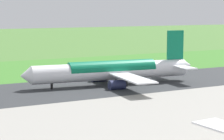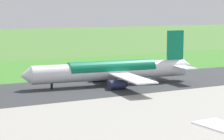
{
  "view_description": "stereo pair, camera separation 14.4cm",
  "coord_description": "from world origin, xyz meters",
  "views": [
    {
      "loc": [
        64.74,
        113.64,
        22.12
      ],
      "look_at": [
        3.62,
        0.0,
        4.5
      ],
      "focal_mm": 70.88,
      "sensor_mm": 36.0,
      "label": 1
    },
    {
      "loc": [
        64.61,
        113.7,
        22.12
      ],
      "look_at": [
        3.62,
        0.0,
        4.5
      ],
      "focal_mm": 70.88,
      "sensor_mm": 36.0,
      "label": 2
    }
  ],
  "objects": [
    {
      "name": "grass_verge_foreground",
      "position": [
        0.0,
        -34.33,
        0.02
      ],
      "size": [
        600.0,
        80.0,
        0.04
      ],
      "primitive_type": "cube",
      "color": "#3C782B",
      "rests_on": "ground"
    },
    {
      "name": "runway_asphalt",
      "position": [
        0.0,
        0.0,
        0.03
      ],
      "size": [
        600.0,
        32.71,
        0.06
      ],
      "primitive_type": "cube",
      "color": "#2D3033",
      "rests_on": "ground"
    },
    {
      "name": "traffic_cone_orange",
      "position": [
        15.78,
        -35.79,
        0.28
      ],
      "size": [
        0.4,
        0.4,
        0.55
      ],
      "primitive_type": "cone",
      "color": "orange",
      "rests_on": "ground"
    },
    {
      "name": "no_stopping_sign",
      "position": [
        11.96,
        -32.33,
        1.52
      ],
      "size": [
        0.6,
        0.1,
        2.55
      ],
      "color": "slate",
      "rests_on": "ground"
    },
    {
      "name": "airliner_main",
      "position": [
        3.25,
        0.04,
        4.35
      ],
      "size": [
        54.13,
        44.4,
        15.88
      ],
      "color": "white",
      "rests_on": "ground"
    },
    {
      "name": "ground_plane",
      "position": [
        0.0,
        0.0,
        0.0
      ],
      "size": [
        800.0,
        800.0,
        0.0
      ],
      "primitive_type": "plane",
      "color": "#477233"
    }
  ]
}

